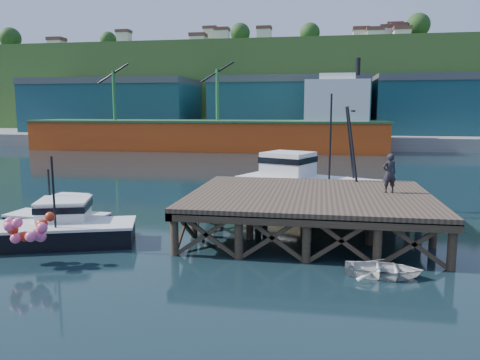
% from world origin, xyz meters
% --- Properties ---
extents(ground, '(300.00, 300.00, 0.00)m').
position_xyz_m(ground, '(0.00, 0.00, 0.00)').
color(ground, black).
rests_on(ground, ground).
extents(wharf, '(12.00, 10.00, 2.62)m').
position_xyz_m(wharf, '(5.50, -0.19, 1.94)').
color(wharf, brown).
rests_on(wharf, ground).
extents(far_quay, '(160.00, 40.00, 2.00)m').
position_xyz_m(far_quay, '(0.00, 70.00, 1.00)').
color(far_quay, gray).
rests_on(far_quay, ground).
extents(warehouse_left, '(32.00, 16.00, 9.00)m').
position_xyz_m(warehouse_left, '(-35.00, 65.00, 6.50)').
color(warehouse_left, '#17414E').
rests_on(warehouse_left, far_quay).
extents(warehouse_mid, '(28.00, 16.00, 9.00)m').
position_xyz_m(warehouse_mid, '(0.00, 65.00, 6.50)').
color(warehouse_mid, '#17414E').
rests_on(warehouse_mid, far_quay).
extents(warehouse_right, '(30.00, 16.00, 9.00)m').
position_xyz_m(warehouse_right, '(30.00, 65.00, 6.50)').
color(warehouse_right, '#17414E').
rests_on(warehouse_right, far_quay).
extents(cargo_ship, '(55.50, 10.00, 13.75)m').
position_xyz_m(cargo_ship, '(-8.46, 48.00, 3.31)').
color(cargo_ship, '#D44713').
rests_on(cargo_ship, ground).
extents(hillside, '(220.00, 50.00, 22.00)m').
position_xyz_m(hillside, '(0.00, 100.00, 11.00)').
color(hillside, '#2D511E').
rests_on(hillside, ground).
extents(boat_navy, '(5.42, 3.01, 3.32)m').
position_xyz_m(boat_navy, '(-7.62, -1.35, 0.67)').
color(boat_navy, black).
rests_on(boat_navy, ground).
extents(boat_black, '(7.35, 6.09, 4.27)m').
position_xyz_m(boat_black, '(-6.10, -3.86, 0.78)').
color(boat_black, black).
rests_on(boat_black, ground).
extents(trawler, '(11.55, 8.01, 7.30)m').
position_xyz_m(trawler, '(5.84, 6.50, 1.50)').
color(trawler, tan).
rests_on(trawler, ground).
extents(dinghy, '(3.03, 2.26, 0.60)m').
position_xyz_m(dinghy, '(8.46, -5.89, 0.30)').
color(dinghy, silver).
rests_on(dinghy, ground).
extents(dockworker, '(0.84, 0.69, 2.00)m').
position_xyz_m(dockworker, '(9.45, 0.74, 3.13)').
color(dockworker, black).
rests_on(dockworker, wharf).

